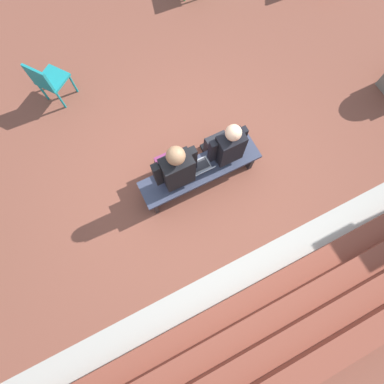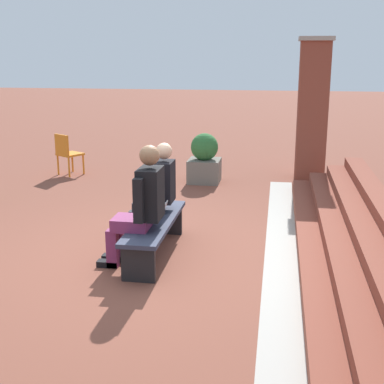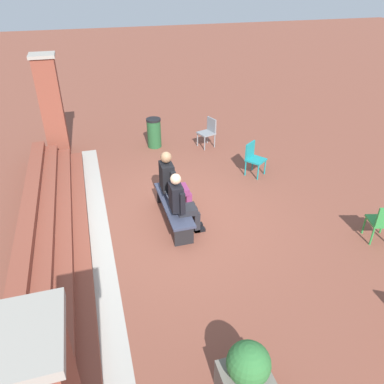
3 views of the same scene
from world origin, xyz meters
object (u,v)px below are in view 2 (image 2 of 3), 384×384
at_px(bench, 155,227).
at_px(planter, 204,160).
at_px(person_adult, 141,204).
at_px(laptop, 156,216).
at_px(person_student, 156,191).
at_px(plastic_chair_foreground, 67,152).

xyz_separation_m(bench, planter, (-3.89, 0.07, 0.08)).
height_order(person_adult, laptop, person_adult).
bearing_deg(person_student, bench, 9.29).
height_order(bench, person_student, person_student).
relative_size(bench, laptop, 5.62).
xyz_separation_m(bench, laptop, (-0.00, 0.01, 0.15)).
distance_m(person_student, laptop, 0.46).
bearing_deg(laptop, person_adult, -13.18).
distance_m(bench, plastic_chair_foreground, 4.88).
distance_m(plastic_chair_foreground, planter, 2.82).
bearing_deg(person_student, plastic_chair_foreground, -143.58).
height_order(person_student, plastic_chair_foreground, person_student).
distance_m(person_student, person_adult, 0.77).
bearing_deg(laptop, bench, -85.93).
bearing_deg(person_student, person_adult, -0.44).
bearing_deg(bench, plastic_chair_foreground, -145.78).
distance_m(bench, person_student, 0.54).
xyz_separation_m(person_adult, planter, (-4.25, 0.14, -0.32)).
relative_size(laptop, planter, 0.34).
bearing_deg(laptop, plastic_chair_foreground, -145.66).
height_order(laptop, planter, planter).
relative_size(person_adult, laptop, 4.46).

